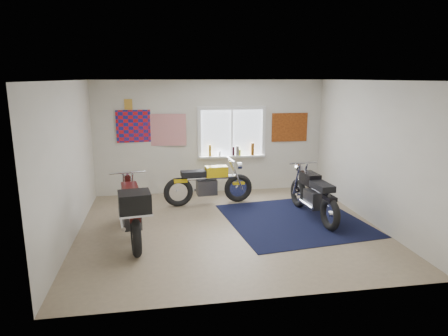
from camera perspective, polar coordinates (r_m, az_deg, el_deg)
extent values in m
plane|color=#9E896B|center=(7.55, 0.75, -8.52)|extent=(5.50, 5.50, 0.00)
plane|color=white|center=(7.04, 0.81, 12.42)|extent=(5.50, 5.50, 0.00)
plane|color=silver|center=(9.61, -1.86, 4.43)|extent=(5.50, 0.00, 5.50)
plane|color=silver|center=(4.81, 6.05, -4.17)|extent=(5.50, 0.00, 5.50)
plane|color=silver|center=(7.23, -21.23, 0.77)|extent=(0.00, 5.00, 5.00)
plane|color=silver|center=(8.12, 20.27, 2.09)|extent=(0.00, 5.00, 5.00)
cube|color=black|center=(8.05, 9.93, -7.31)|extent=(2.79, 2.88, 0.01)
cube|color=white|center=(9.66, 1.10, 5.08)|extent=(1.50, 0.02, 1.10)
cube|color=white|center=(9.58, 1.13, 8.57)|extent=(1.66, 0.06, 0.08)
cube|color=white|center=(9.74, 1.10, 1.63)|extent=(1.66, 0.06, 0.08)
cube|color=white|center=(9.53, -3.57, 4.95)|extent=(0.08, 0.06, 1.10)
cube|color=white|center=(9.82, 5.67, 5.15)|extent=(0.08, 0.06, 1.10)
cube|color=white|center=(9.65, 1.12, 5.07)|extent=(0.04, 0.06, 1.10)
cube|color=white|center=(9.68, 1.17, 1.68)|extent=(1.60, 0.16, 0.04)
cylinder|color=#835C13|center=(9.56, -2.02, 2.50)|extent=(0.07, 0.07, 0.28)
cylinder|color=white|center=(9.60, -0.63, 2.07)|extent=(0.06, 0.06, 0.12)
cylinder|color=black|center=(9.65, 1.35, 2.43)|extent=(0.06, 0.06, 0.22)
cylinder|color=#C6CC18|center=(9.69, 2.28, 2.22)|extent=(0.05, 0.05, 0.14)
cylinder|color=brown|center=(9.74, 4.09, 2.73)|extent=(0.09, 0.09, 0.30)
cylinder|color=#5F594F|center=(9.67, 1.94, 2.48)|extent=(0.08, 0.08, 0.23)
plane|color=red|center=(9.48, -12.15, 5.87)|extent=(1.00, 0.07, 1.00)
plane|color=red|center=(9.47, -8.18, 5.40)|extent=(0.90, 0.09, 0.90)
cube|color=#BE8E36|center=(9.45, -13.51, 8.83)|extent=(0.18, 0.02, 0.24)
cube|color=#A54C14|center=(10.01, 9.34, 5.76)|extent=(0.90, 0.03, 0.70)
torus|color=black|center=(8.99, 2.04, -2.88)|extent=(0.66, 0.18, 0.65)
torus|color=black|center=(8.72, -6.53, -3.45)|extent=(0.66, 0.18, 0.65)
cylinder|color=silver|center=(8.99, 2.04, -2.88)|extent=(0.11, 0.11, 0.11)
cylinder|color=silver|center=(8.72, -6.53, -3.45)|extent=(0.11, 0.11, 0.11)
cylinder|color=silver|center=(8.76, -2.19, -1.41)|extent=(1.22, 0.19, 0.09)
cube|color=#2E2D30|center=(8.81, -2.49, -2.77)|extent=(0.46, 0.31, 0.33)
cylinder|color=silver|center=(8.98, -2.69, -3.10)|extent=(0.53, 0.11, 0.07)
cube|color=gold|center=(8.76, -1.09, -0.48)|extent=(0.50, 0.29, 0.23)
cube|color=black|center=(8.67, -4.39, -0.80)|extent=(0.55, 0.31, 0.12)
cube|color=gold|center=(8.66, -6.26, -1.77)|extent=(0.30, 0.18, 0.08)
cube|color=gold|center=(8.96, 2.05, -2.16)|extent=(0.28, 0.16, 0.05)
cylinder|color=silver|center=(8.79, 0.99, 1.23)|extent=(0.09, 0.60, 0.03)
cylinder|color=silver|center=(8.87, 2.19, 0.32)|extent=(0.11, 0.16, 0.15)
torus|color=black|center=(8.79, 10.56, -3.53)|extent=(0.18, 0.64, 0.63)
torus|color=black|center=(7.60, 14.91, -6.35)|extent=(0.18, 0.64, 0.63)
cylinder|color=silver|center=(8.79, 10.56, -3.53)|extent=(0.11, 0.12, 0.11)
cylinder|color=silver|center=(7.60, 14.91, -6.35)|extent=(0.11, 0.12, 0.11)
cylinder|color=silver|center=(8.10, 12.68, -2.76)|extent=(0.19, 1.26, 0.09)
cube|color=#2E2D30|center=(8.12, 12.76, -4.34)|extent=(0.31, 0.47, 0.34)
cylinder|color=silver|center=(8.08, 11.71, -5.12)|extent=(0.11, 0.55, 0.07)
cube|color=black|center=(8.22, 12.18, -1.50)|extent=(0.30, 0.52, 0.24)
cube|color=black|center=(7.77, 13.87, -2.57)|extent=(0.32, 0.57, 0.12)
cube|color=black|center=(7.56, 14.86, -4.17)|extent=(0.18, 0.31, 0.08)
cube|color=black|center=(8.75, 10.60, -2.78)|extent=(0.16, 0.29, 0.05)
cylinder|color=silver|center=(8.46, 11.26, 0.74)|extent=(0.62, 0.08, 0.04)
cylinder|color=silver|center=(8.67, 10.66, -0.02)|extent=(0.17, 0.11, 0.16)
torus|color=black|center=(7.83, -13.41, -5.52)|extent=(0.23, 0.69, 0.68)
torus|color=black|center=(6.47, -12.48, -9.44)|extent=(0.23, 0.69, 0.68)
cylinder|color=silver|center=(7.83, -13.41, -5.52)|extent=(0.12, 0.13, 0.11)
cylinder|color=silver|center=(6.47, -12.48, -9.44)|extent=(0.12, 0.13, 0.11)
cylinder|color=silver|center=(7.04, -13.12, -4.91)|extent=(0.27, 1.31, 0.09)
cube|color=#2E2D30|center=(7.07, -12.99, -6.80)|extent=(0.35, 0.50, 0.35)
cylinder|color=silver|center=(7.09, -14.30, -7.69)|extent=(0.15, 0.58, 0.07)
cube|color=#390B09|center=(7.18, -13.29, -3.36)|extent=(0.34, 0.55, 0.25)
cube|color=black|center=(6.66, -12.93, -4.81)|extent=(0.37, 0.61, 0.12)
cube|color=#390B09|center=(6.41, -12.64, -6.86)|extent=(0.21, 0.33, 0.08)
cube|color=#390B09|center=(7.79, -13.46, -4.65)|extent=(0.18, 0.31, 0.05)
cylinder|color=silver|center=(7.46, -13.60, -0.64)|extent=(0.64, 0.12, 0.04)
cylinder|color=silver|center=(7.70, -13.64, -1.50)|extent=(0.18, 0.13, 0.17)
cube|color=black|center=(6.17, -12.65, -4.79)|extent=(0.52, 0.50, 0.31)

